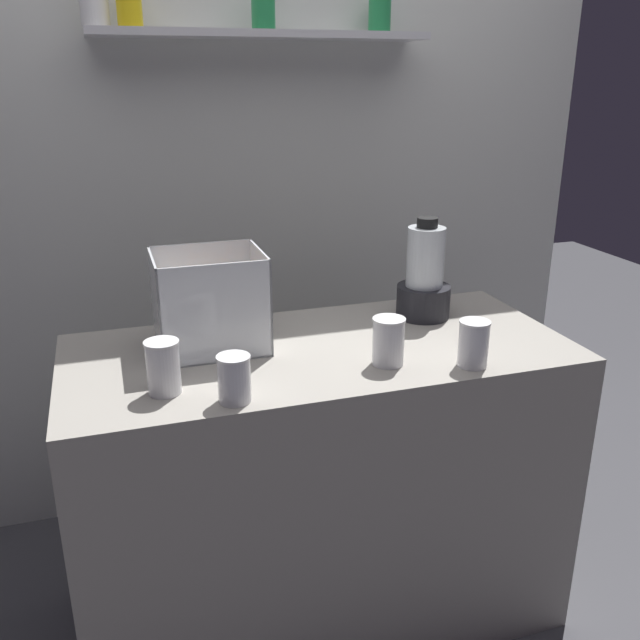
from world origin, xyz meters
name	(u,v)px	position (x,y,z in m)	size (l,w,h in m)	color
ground_plane	(320,604)	(0.00, 0.00, 0.00)	(8.00, 8.00, 0.00)	#4C4C51
counter	(320,485)	(0.00, 0.00, 0.45)	(1.40, 0.64, 0.90)	#9E998E
back_wall_unit	(254,177)	(0.00, 0.77, 1.27)	(2.60, 0.24, 2.50)	silver
carrot_display_bin	(211,319)	(-0.29, 0.09, 0.98)	(0.29, 0.24, 0.27)	white
blender_pitcher	(424,280)	(0.38, 0.14, 1.02)	(0.17, 0.17, 0.31)	black
juice_cup_pomegranate_far_left	(164,371)	(-0.44, -0.16, 0.96)	(0.08, 0.08, 0.13)	white
juice_cup_orange_left	(234,382)	(-0.29, -0.25, 0.95)	(0.08, 0.08, 0.11)	white
juice_cup_pomegranate_middle	(388,343)	(0.13, -0.17, 0.96)	(0.09, 0.09, 0.13)	white
juice_cup_mango_right	(473,346)	(0.34, -0.24, 0.95)	(0.08, 0.08, 0.12)	white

